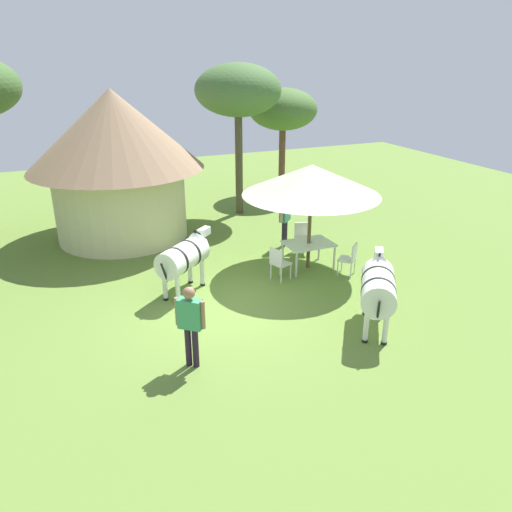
# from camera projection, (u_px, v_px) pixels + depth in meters

# --- Properties ---
(ground_plane) EXTENTS (36.00, 36.00, 0.00)m
(ground_plane) POSITION_uv_depth(u_px,v_px,m) (223.00, 309.00, 11.61)
(ground_plane) COLOR olive
(thatched_hut) EXTENTS (5.39, 5.39, 4.64)m
(thatched_hut) POSITION_uv_depth(u_px,v_px,m) (116.00, 156.00, 15.25)
(thatched_hut) COLOR beige
(thatched_hut) RESTS_ON ground_plane
(shade_umbrella) EXTENTS (3.68, 3.68, 2.91)m
(shade_umbrella) POSITION_uv_depth(u_px,v_px,m) (311.00, 180.00, 12.91)
(shade_umbrella) COLOR brown
(shade_umbrella) RESTS_ON ground_plane
(patio_dining_table) EXTENTS (1.30, 0.95, 0.74)m
(patio_dining_table) POSITION_uv_depth(u_px,v_px,m) (309.00, 246.00, 13.61)
(patio_dining_table) COLOR silver
(patio_dining_table) RESTS_ON ground_plane
(patio_chair_west_end) EXTENTS (0.56, 0.54, 0.90)m
(patio_chair_west_end) POSITION_uv_depth(u_px,v_px,m) (302.00, 236.00, 14.76)
(patio_chair_west_end) COLOR white
(patio_chair_west_end) RESTS_ON ground_plane
(patio_chair_near_lawn) EXTENTS (0.55, 0.56, 0.90)m
(patio_chair_near_lawn) POSITION_uv_depth(u_px,v_px,m) (279.00, 262.00, 12.91)
(patio_chair_near_lawn) COLOR white
(patio_chair_near_lawn) RESTS_ON ground_plane
(patio_chair_near_hut) EXTENTS (0.61, 0.61, 0.90)m
(patio_chair_near_hut) POSITION_uv_depth(u_px,v_px,m) (350.00, 257.00, 13.19)
(patio_chair_near_hut) COLOR silver
(patio_chair_near_hut) RESTS_ON ground_plane
(guest_beside_umbrella) EXTENTS (0.47, 0.44, 1.64)m
(guest_beside_umbrella) POSITION_uv_depth(u_px,v_px,m) (285.00, 216.00, 15.05)
(guest_beside_umbrella) COLOR black
(guest_beside_umbrella) RESTS_ON ground_plane
(standing_watcher) EXTENTS (0.48, 0.45, 1.67)m
(standing_watcher) POSITION_uv_depth(u_px,v_px,m) (190.00, 320.00, 9.13)
(standing_watcher) COLOR black
(standing_watcher) RESTS_ON ground_plane
(zebra_nearest_camera) EXTENTS (1.75, 1.57, 1.48)m
(zebra_nearest_camera) POSITION_uv_depth(u_px,v_px,m) (184.00, 257.00, 12.10)
(zebra_nearest_camera) COLOR silver
(zebra_nearest_camera) RESTS_ON ground_plane
(zebra_by_umbrella) EXTENTS (1.56, 1.96, 1.52)m
(zebra_by_umbrella) POSITION_uv_depth(u_px,v_px,m) (378.00, 287.00, 10.47)
(zebra_by_umbrella) COLOR silver
(zebra_by_umbrella) RESTS_ON ground_plane
(acacia_tree_behind_hut) EXTENTS (3.00, 3.00, 5.30)m
(acacia_tree_behind_hut) POSITION_uv_depth(u_px,v_px,m) (238.00, 91.00, 16.98)
(acacia_tree_behind_hut) COLOR #4A432D
(acacia_tree_behind_hut) RESTS_ON ground_plane
(acacia_tree_left_background) EXTENTS (2.78, 2.78, 4.31)m
(acacia_tree_left_background) POSITION_uv_depth(u_px,v_px,m) (283.00, 110.00, 19.99)
(acacia_tree_left_background) COLOR brown
(acacia_tree_left_background) RESTS_ON ground_plane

